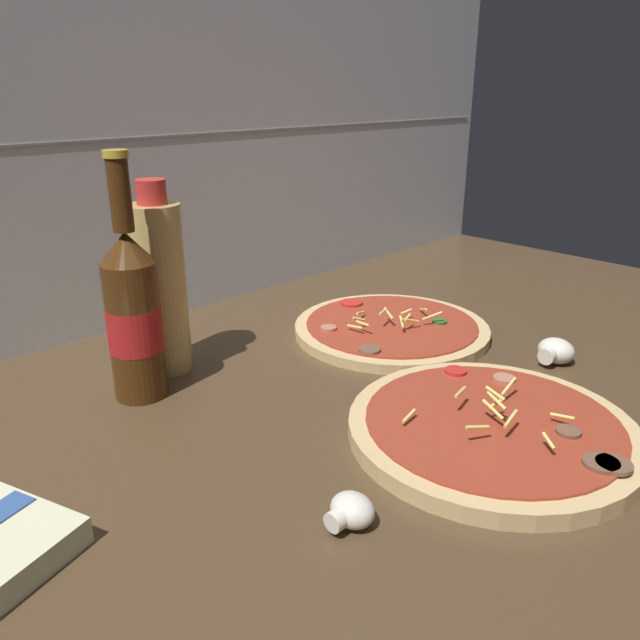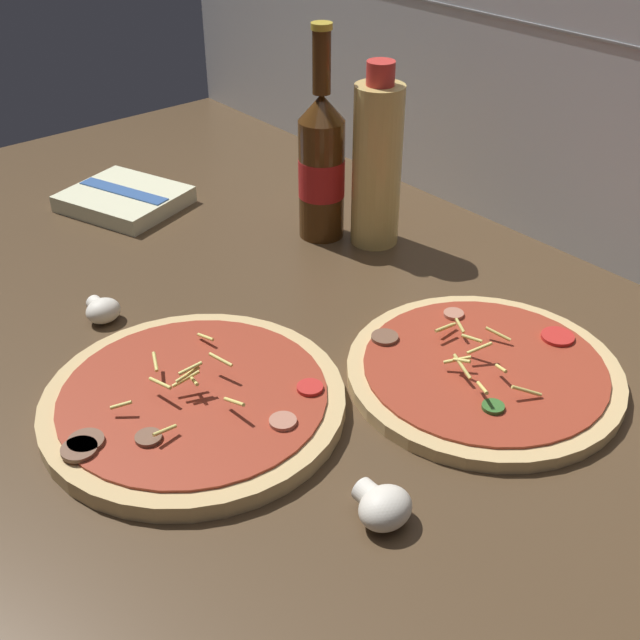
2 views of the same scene
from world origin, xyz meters
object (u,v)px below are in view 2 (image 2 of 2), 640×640
object	(u,v)px
oil_bottle	(377,164)
mushroom_left	(383,506)
pizza_far	(484,372)
beer_bottle	(322,164)
dish_towel	(124,199)
pizza_near	(194,402)
mushroom_right	(102,310)

from	to	relation	value
oil_bottle	mushroom_left	bearing A→B (deg)	-42.45
pizza_far	mushroom_left	bearing A→B (deg)	-70.97
beer_bottle	dish_towel	xyz separation A→B (cm)	(-25.59, -16.50, -9.04)
beer_bottle	mushroom_left	distance (cm)	53.64
pizza_near	pizza_far	distance (cm)	29.92
beer_bottle	oil_bottle	xyz separation A→B (cm)	(6.07, 4.28, 0.90)
pizza_far	oil_bottle	world-z (taller)	oil_bottle
pizza_far	mushroom_right	world-z (taller)	pizza_far
oil_bottle	mushroom_left	xyz separation A→B (cm)	(37.53, -34.33, -9.47)
pizza_near	dish_towel	size ratio (longest dim) A/B	1.52
pizza_near	oil_bottle	xyz separation A→B (cm)	(-15.14, 38.57, 10.12)
pizza_far	dish_towel	bearing A→B (deg)	-172.48
dish_towel	pizza_near	bearing A→B (deg)	-20.82
mushroom_right	pizza_near	bearing A→B (deg)	-2.28
beer_bottle	pizza_near	bearing A→B (deg)	-58.27
mushroom_left	mushroom_right	world-z (taller)	mushroom_left
mushroom_left	dish_towel	world-z (taller)	mushroom_left
pizza_near	mushroom_left	bearing A→B (deg)	10.72
pizza_far	mushroom_left	size ratio (longest dim) A/B	5.65
oil_bottle	dish_towel	bearing A→B (deg)	-146.72
mushroom_left	mushroom_right	xyz separation A→B (cm)	(-43.05, -3.42, -0.27)
beer_bottle	oil_bottle	size ratio (longest dim) A/B	1.17
oil_bottle	dish_towel	world-z (taller)	oil_bottle
pizza_near	pizza_far	xyz separation A→B (cm)	(14.91, 25.94, -0.18)
oil_bottle	beer_bottle	bearing A→B (deg)	-144.79
pizza_near	dish_towel	bearing A→B (deg)	159.18
beer_bottle	mushroom_left	xyz separation A→B (cm)	(43.60, -30.05, -8.57)
pizza_near	mushroom_right	size ratio (longest dim) A/B	7.06
beer_bottle	mushroom_left	bearing A→B (deg)	-34.58
pizza_far	mushroom_right	bearing A→B (deg)	-144.77
oil_bottle	mushroom_right	size ratio (longest dim) A/B	5.73
pizza_near	pizza_far	world-z (taller)	pizza_near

